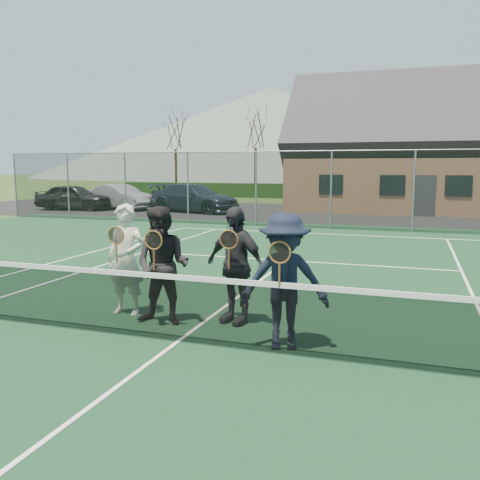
{
  "coord_description": "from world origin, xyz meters",
  "views": [
    {
      "loc": [
        2.96,
        -6.07,
        2.41
      ],
      "look_at": [
        0.39,
        1.5,
        1.25
      ],
      "focal_mm": 38.0,
      "sensor_mm": 36.0,
      "label": 1
    }
  ],
  "objects_px": {
    "player_b": "(163,266)",
    "tennis_net": "(177,305)",
    "car_b": "(121,197)",
    "player_a": "(126,259)",
    "car_c": "(195,198)",
    "car_a": "(74,197)",
    "clubhouse": "(435,137)",
    "player_c": "(235,265)",
    "player_d": "(284,282)"
  },
  "relations": [
    {
      "from": "player_a",
      "to": "clubhouse",
      "type": "bearing_deg",
      "value": 76.87
    },
    {
      "from": "car_a",
      "to": "player_b",
      "type": "distance_m",
      "value": 22.23
    },
    {
      "from": "car_a",
      "to": "player_a",
      "type": "bearing_deg",
      "value": -147.94
    },
    {
      "from": "player_a",
      "to": "tennis_net",
      "type": "bearing_deg",
      "value": -35.31
    },
    {
      "from": "car_b",
      "to": "player_a",
      "type": "bearing_deg",
      "value": -128.47
    },
    {
      "from": "player_b",
      "to": "tennis_net",
      "type": "bearing_deg",
      "value": -50.79
    },
    {
      "from": "car_a",
      "to": "clubhouse",
      "type": "height_order",
      "value": "clubhouse"
    },
    {
      "from": "tennis_net",
      "to": "car_a",
      "type": "bearing_deg",
      "value": 129.99
    },
    {
      "from": "player_b",
      "to": "player_c",
      "type": "relative_size",
      "value": 1.0
    },
    {
      "from": "player_a",
      "to": "player_d",
      "type": "height_order",
      "value": "same"
    },
    {
      "from": "car_b",
      "to": "player_a",
      "type": "height_order",
      "value": "player_a"
    },
    {
      "from": "player_c",
      "to": "player_d",
      "type": "height_order",
      "value": "same"
    },
    {
      "from": "clubhouse",
      "to": "player_c",
      "type": "relative_size",
      "value": 8.67
    },
    {
      "from": "tennis_net",
      "to": "player_b",
      "type": "distance_m",
      "value": 0.98
    },
    {
      "from": "player_a",
      "to": "player_c",
      "type": "xyz_separation_m",
      "value": [
        1.82,
        0.14,
        -0.0
      ]
    },
    {
      "from": "car_b",
      "to": "car_a",
      "type": "bearing_deg",
      "value": 136.64
    },
    {
      "from": "player_a",
      "to": "player_b",
      "type": "bearing_deg",
      "value": -18.69
    },
    {
      "from": "car_b",
      "to": "player_d",
      "type": "xyz_separation_m",
      "value": [
        14.05,
        -18.63,
        0.22
      ]
    },
    {
      "from": "car_a",
      "to": "clubhouse",
      "type": "bearing_deg",
      "value": -78.41
    },
    {
      "from": "car_b",
      "to": "player_b",
      "type": "xyz_separation_m",
      "value": [
        12.05,
        -18.18,
        0.22
      ]
    },
    {
      "from": "car_a",
      "to": "player_c",
      "type": "distance_m",
      "value": 22.6
    },
    {
      "from": "car_c",
      "to": "car_b",
      "type": "bearing_deg",
      "value": 101.01
    },
    {
      "from": "player_a",
      "to": "player_c",
      "type": "relative_size",
      "value": 1.0
    },
    {
      "from": "car_c",
      "to": "player_b",
      "type": "distance_m",
      "value": 19.41
    },
    {
      "from": "car_b",
      "to": "car_c",
      "type": "height_order",
      "value": "car_c"
    },
    {
      "from": "car_a",
      "to": "player_a",
      "type": "height_order",
      "value": "player_a"
    },
    {
      "from": "clubhouse",
      "to": "player_d",
      "type": "height_order",
      "value": "clubhouse"
    },
    {
      "from": "player_b",
      "to": "player_c",
      "type": "bearing_deg",
      "value": 21.86
    },
    {
      "from": "car_a",
      "to": "player_a",
      "type": "relative_size",
      "value": 2.35
    },
    {
      "from": "player_a",
      "to": "player_b",
      "type": "xyz_separation_m",
      "value": [
        0.8,
        -0.27,
        -0.0
      ]
    },
    {
      "from": "car_a",
      "to": "player_d",
      "type": "xyz_separation_m",
      "value": [
        16.3,
        -17.47,
        0.2
      ]
    },
    {
      "from": "car_c",
      "to": "player_c",
      "type": "distance_m",
      "value": 19.45
    },
    {
      "from": "car_a",
      "to": "tennis_net",
      "type": "xyz_separation_m",
      "value": [
        14.87,
        -17.72,
        -0.18
      ]
    },
    {
      "from": "player_c",
      "to": "player_d",
      "type": "xyz_separation_m",
      "value": [
        0.98,
        -0.85,
        -0.0
      ]
    },
    {
      "from": "car_b",
      "to": "clubhouse",
      "type": "relative_size",
      "value": 0.27
    },
    {
      "from": "tennis_net",
      "to": "player_b",
      "type": "bearing_deg",
      "value": 129.21
    },
    {
      "from": "clubhouse",
      "to": "player_d",
      "type": "bearing_deg",
      "value": -96.18
    },
    {
      "from": "player_d",
      "to": "car_c",
      "type": "bearing_deg",
      "value": 117.07
    },
    {
      "from": "clubhouse",
      "to": "player_b",
      "type": "xyz_separation_m",
      "value": [
        -4.57,
        -23.3,
        -3.07
      ]
    },
    {
      "from": "car_b",
      "to": "player_a",
      "type": "distance_m",
      "value": 21.15
    },
    {
      "from": "clubhouse",
      "to": "player_d",
      "type": "xyz_separation_m",
      "value": [
        -2.57,
        -23.74,
        -3.07
      ]
    },
    {
      "from": "player_b",
      "to": "player_c",
      "type": "xyz_separation_m",
      "value": [
        1.02,
        0.41,
        0.0
      ]
    },
    {
      "from": "clubhouse",
      "to": "player_d",
      "type": "distance_m",
      "value": 24.08
    },
    {
      "from": "player_d",
      "to": "player_b",
      "type": "bearing_deg",
      "value": 167.41
    },
    {
      "from": "tennis_net",
      "to": "player_d",
      "type": "distance_m",
      "value": 1.5
    },
    {
      "from": "car_b",
      "to": "player_a",
      "type": "xyz_separation_m",
      "value": [
        11.25,
        -17.91,
        0.23
      ]
    },
    {
      "from": "player_c",
      "to": "car_b",
      "type": "bearing_deg",
      "value": 126.32
    },
    {
      "from": "car_a",
      "to": "player_c",
      "type": "height_order",
      "value": "player_c"
    },
    {
      "from": "tennis_net",
      "to": "player_a",
      "type": "xyz_separation_m",
      "value": [
        -1.37,
        0.97,
        0.38
      ]
    },
    {
      "from": "clubhouse",
      "to": "player_a",
      "type": "height_order",
      "value": "clubhouse"
    }
  ]
}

